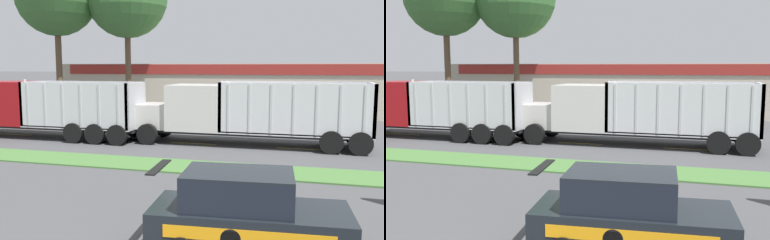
% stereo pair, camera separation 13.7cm
% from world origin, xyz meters
% --- Properties ---
extents(grass_verge, '(120.00, 2.16, 0.06)m').
position_xyz_m(grass_verge, '(0.00, 10.83, 0.03)').
color(grass_verge, '#477538').
rests_on(grass_verge, ground_plane).
extents(centre_line_2, '(2.40, 0.14, 0.01)m').
position_xyz_m(centre_line_2, '(-11.98, 15.91, 0.00)').
color(centre_line_2, yellow).
rests_on(centre_line_2, ground_plane).
extents(centre_line_3, '(2.40, 0.14, 0.01)m').
position_xyz_m(centre_line_3, '(-6.58, 15.91, 0.00)').
color(centre_line_3, yellow).
rests_on(centre_line_3, ground_plane).
extents(centre_line_4, '(2.40, 0.14, 0.01)m').
position_xyz_m(centre_line_4, '(-1.18, 15.91, 0.00)').
color(centre_line_4, yellow).
rests_on(centre_line_4, ground_plane).
extents(centre_line_5, '(2.40, 0.14, 0.01)m').
position_xyz_m(centre_line_5, '(4.22, 15.91, 0.00)').
color(centre_line_5, yellow).
rests_on(centre_line_5, ground_plane).
extents(dump_truck_mid, '(11.63, 2.83, 3.22)m').
position_xyz_m(dump_truck_mid, '(0.37, 16.29, 1.56)').
color(dump_truck_mid, black).
rests_on(dump_truck_mid, ground_plane).
extents(dump_truck_trail, '(11.48, 2.65, 3.23)m').
position_xyz_m(dump_truck_trail, '(-10.67, 15.55, 1.54)').
color(dump_truck_trail, black).
rests_on(dump_truck_trail, ground_plane).
extents(rally_car, '(4.17, 2.11, 1.80)m').
position_xyz_m(rally_car, '(3.36, 3.67, 0.89)').
color(rally_car, black).
rests_on(rally_car, ground_plane).
extents(store_building_backdrop, '(32.95, 12.10, 4.14)m').
position_xyz_m(store_building_backdrop, '(-0.11, 34.41, 2.07)').
color(store_building_backdrop, '#BCB29E').
rests_on(store_building_backdrop, ground_plane).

